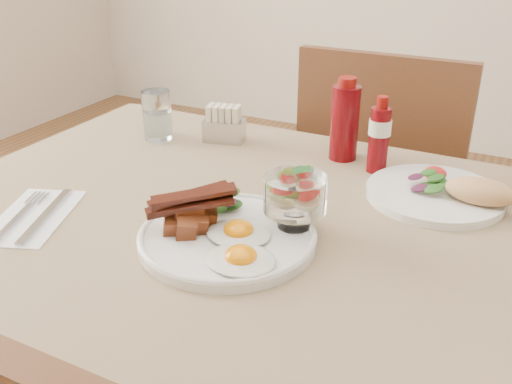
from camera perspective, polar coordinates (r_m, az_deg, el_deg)
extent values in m
cylinder|color=brown|center=(1.68, -10.74, -5.39)|extent=(0.06, 0.06, 0.71)
cube|color=brown|center=(0.95, 3.03, -4.77)|extent=(1.30, 0.85, 0.04)
cube|color=#927B59|center=(0.94, 3.06, -3.67)|extent=(1.33, 0.88, 0.00)
cylinder|color=brown|center=(1.73, 4.94, -9.19)|extent=(0.04, 0.04, 0.45)
cylinder|color=brown|center=(1.66, 16.79, -12.07)|extent=(0.04, 0.04, 0.45)
cylinder|color=brown|center=(2.01, 8.85, -3.85)|extent=(0.04, 0.04, 0.45)
cylinder|color=brown|center=(1.96, 18.92, -6.05)|extent=(0.04, 0.04, 0.45)
cube|color=brown|center=(1.71, 13.15, -0.84)|extent=(0.42, 0.42, 0.03)
cube|color=brown|center=(1.44, 12.03, 4.33)|extent=(0.42, 0.03, 0.46)
cylinder|color=white|center=(0.90, -2.88, -4.58)|extent=(0.28, 0.28, 0.02)
ellipsoid|color=silver|center=(0.82, -1.52, -6.76)|extent=(0.13, 0.12, 0.01)
ellipsoid|color=orange|center=(0.81, -1.53, -6.39)|extent=(0.05, 0.05, 0.03)
ellipsoid|color=silver|center=(0.88, -1.75, -4.13)|extent=(0.13, 0.12, 0.01)
ellipsoid|color=orange|center=(0.88, -1.76, -3.77)|extent=(0.05, 0.05, 0.03)
cube|color=brown|center=(0.91, -7.10, -2.59)|extent=(0.03, 0.03, 0.03)
cube|color=brown|center=(0.89, -5.81, -3.14)|extent=(0.04, 0.04, 0.03)
cube|color=brown|center=(0.89, -8.41, -3.41)|extent=(0.03, 0.03, 0.03)
cube|color=brown|center=(0.91, -4.86, -2.49)|extent=(0.03, 0.03, 0.03)
cube|color=brown|center=(0.88, -6.97, -3.64)|extent=(0.04, 0.04, 0.03)
cube|color=brown|center=(0.92, -8.12, -2.43)|extent=(0.03, 0.03, 0.03)
cube|color=brown|center=(0.90, -6.11, -1.66)|extent=(0.03, 0.03, 0.03)
cube|color=brown|center=(0.89, -7.26, -1.92)|extent=(0.03, 0.03, 0.03)
cube|color=#46180B|center=(0.90, -6.84, -1.35)|extent=(0.11, 0.11, 0.01)
cube|color=#46180B|center=(0.88, -6.51, -1.26)|extent=(0.12, 0.10, 0.01)
cube|color=#46180B|center=(0.90, -6.63, -0.37)|extent=(0.10, 0.12, 0.01)
cube|color=#46180B|center=(0.88, -6.23, -0.28)|extent=(0.12, 0.11, 0.01)
ellipsoid|color=#1B4712|center=(0.96, -3.60, -1.46)|extent=(0.04, 0.03, 0.01)
ellipsoid|color=#1B4712|center=(0.96, -2.38, -1.30)|extent=(0.04, 0.03, 0.01)
ellipsoid|color=#3D132B|center=(0.98, -3.97, -0.71)|extent=(0.03, 0.02, 0.01)
ellipsoid|color=#1B4712|center=(0.94, -3.93, -1.56)|extent=(0.04, 0.03, 0.01)
ellipsoid|color=#1B4712|center=(0.95, -4.51, -1.00)|extent=(0.04, 0.03, 0.01)
ellipsoid|color=#3D132B|center=(0.94, -2.76, -1.06)|extent=(0.03, 0.02, 0.01)
ellipsoid|color=#1B4712|center=(0.97, -3.15, 0.07)|extent=(0.04, 0.03, 0.01)
ellipsoid|color=#1B4712|center=(0.96, -2.50, -0.05)|extent=(0.03, 0.02, 0.01)
ellipsoid|color=#3D132B|center=(0.96, -4.68, 0.07)|extent=(0.03, 0.02, 0.01)
ellipsoid|color=#1B4712|center=(0.94, -3.82, -0.11)|extent=(0.04, 0.03, 0.01)
ellipsoid|color=#1B4712|center=(0.94, -2.82, 0.07)|extent=(0.03, 0.02, 0.01)
cylinder|color=orange|center=(0.95, -3.21, 0.20)|extent=(0.02, 0.03, 0.01)
cylinder|color=orange|center=(0.96, -3.70, 0.52)|extent=(0.04, 0.01, 0.01)
cylinder|color=orange|center=(0.94, -3.26, -0.11)|extent=(0.04, 0.02, 0.01)
cylinder|color=white|center=(0.91, 3.84, -3.01)|extent=(0.05, 0.05, 0.01)
cylinder|color=white|center=(0.91, 3.86, -2.26)|extent=(0.02, 0.02, 0.02)
cylinder|color=white|center=(0.89, 3.93, -0.20)|extent=(0.10, 0.10, 0.06)
cylinder|color=beige|center=(0.90, 3.17, -0.50)|extent=(0.03, 0.03, 0.01)
cylinder|color=beige|center=(0.88, 4.85, -0.89)|extent=(0.03, 0.03, 0.01)
cylinder|color=beige|center=(0.91, 4.27, 0.15)|extent=(0.03, 0.03, 0.01)
cylinder|color=#A2C23B|center=(0.90, 3.41, 1.16)|extent=(0.04, 0.04, 0.01)
cone|color=red|center=(0.87, 4.72, 0.60)|extent=(0.03, 0.03, 0.03)
cone|color=red|center=(0.88, 2.91, 1.25)|extent=(0.03, 0.03, 0.03)
cone|color=red|center=(0.89, 4.46, 1.91)|extent=(0.03, 0.03, 0.03)
ellipsoid|color=#28702A|center=(0.87, 4.31, 2.18)|extent=(0.02, 0.01, 0.00)
ellipsoid|color=#28702A|center=(0.87, 4.92, 2.32)|extent=(0.02, 0.01, 0.00)
cylinder|color=white|center=(1.08, 17.42, -0.20)|extent=(0.25, 0.25, 0.02)
ellipsoid|color=#1B4712|center=(1.08, 16.51, 0.48)|extent=(0.04, 0.04, 0.01)
ellipsoid|color=#1B4712|center=(1.10, 17.66, 0.98)|extent=(0.04, 0.03, 0.01)
ellipsoid|color=#3D132B|center=(1.06, 16.07, 0.38)|extent=(0.04, 0.03, 0.01)
ellipsoid|color=#1B4712|center=(1.05, 17.34, 0.30)|extent=(0.04, 0.03, 0.01)
ellipsoid|color=#1B4712|center=(1.07, 18.39, 0.68)|extent=(0.03, 0.03, 0.01)
ellipsoid|color=#3D132B|center=(1.08, 15.66, 1.47)|extent=(0.03, 0.03, 0.01)
ellipsoid|color=#1B4712|center=(1.08, 17.59, 1.37)|extent=(0.04, 0.03, 0.01)
ellipsoid|color=#1B4712|center=(1.09, 16.86, 1.88)|extent=(0.03, 0.03, 0.01)
ellipsoid|color=red|center=(1.11, 17.45, 1.59)|extent=(0.04, 0.03, 0.02)
ellipsoid|color=tan|center=(1.05, 21.57, 0.17)|extent=(0.13, 0.09, 0.05)
cylinder|color=#570509|center=(1.20, 8.85, 6.82)|extent=(0.06, 0.06, 0.15)
cylinder|color=#750A07|center=(1.17, 9.14, 10.82)|extent=(0.04, 0.04, 0.02)
cylinder|color=#570509|center=(1.15, 12.17, 5.07)|extent=(0.04, 0.04, 0.13)
cylinder|color=silver|center=(1.14, 12.30, 6.36)|extent=(0.05, 0.05, 0.03)
cylinder|color=#750A07|center=(1.12, 12.54, 8.72)|extent=(0.02, 0.02, 0.02)
cube|color=#AEAEB3|center=(1.30, -3.20, 6.17)|extent=(0.10, 0.07, 0.05)
cube|color=beige|center=(1.30, -4.53, 7.52)|extent=(0.02, 0.04, 0.06)
cube|color=beige|center=(1.29, -3.88, 7.48)|extent=(0.02, 0.04, 0.06)
cube|color=beige|center=(1.29, -3.23, 7.43)|extent=(0.02, 0.04, 0.06)
cube|color=beige|center=(1.28, -2.58, 7.39)|extent=(0.02, 0.04, 0.06)
cube|color=beige|center=(1.28, -1.92, 7.35)|extent=(0.02, 0.04, 0.06)
cylinder|color=white|center=(1.32, -9.85, 7.58)|extent=(0.06, 0.06, 0.11)
cylinder|color=silver|center=(1.33, -9.78, 6.63)|extent=(0.06, 0.06, 0.06)
cube|color=white|center=(1.04, -21.37, -2.28)|extent=(0.18, 0.23, 0.00)
cube|color=#AEAEB3|center=(1.03, -20.29, -2.16)|extent=(0.08, 0.19, 0.00)
cube|color=#AEAEB3|center=(1.03, -23.15, -2.81)|extent=(0.06, 0.13, 0.00)
cube|color=#AEAEB3|center=(1.10, -21.61, -0.51)|extent=(0.02, 0.04, 0.00)
cube|color=#AEAEB3|center=(1.10, -21.23, -0.52)|extent=(0.02, 0.04, 0.00)
cube|color=#AEAEB3|center=(1.10, -20.84, -0.54)|extent=(0.02, 0.04, 0.00)
cube|color=#AEAEB3|center=(1.09, -20.46, -0.56)|extent=(0.02, 0.04, 0.00)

